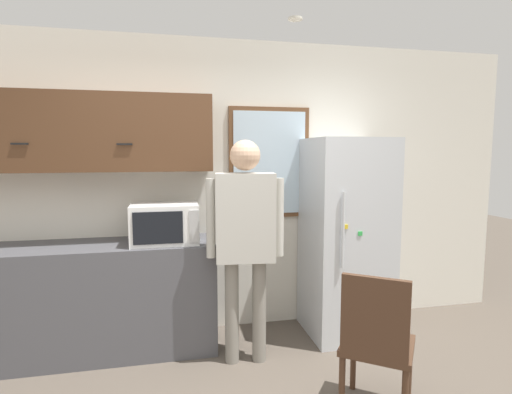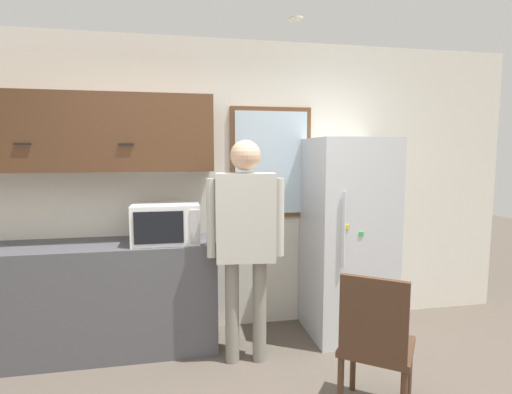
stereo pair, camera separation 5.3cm
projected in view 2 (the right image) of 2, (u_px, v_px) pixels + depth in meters
The scene contains 9 objects.
back_wall at pixel (216, 187), 3.75m from camera, with size 6.00×0.06×2.70m.
counter at pixel (86, 299), 3.32m from camera, with size 2.15×0.58×0.93m.
upper_cabinets at pixel (81, 133), 3.27m from camera, with size 2.15×0.38×0.63m.
microwave at pixel (166, 223), 3.32m from camera, with size 0.55×0.38×0.33m.
person at pixel (246, 228), 3.11m from camera, with size 0.60×0.27×1.77m.
refrigerator at pixel (347, 238), 3.65m from camera, with size 0.70×0.72×1.80m.
chair at pixel (375, 340), 2.46m from camera, with size 0.60×0.60×0.95m.
window at pixel (271, 163), 3.78m from camera, with size 0.77×0.05×1.04m.
ceiling_light at pixel (296, 19), 3.00m from camera, with size 0.11×0.11×0.01m.
Camera 2 is at (-0.35, -1.85, 1.68)m, focal length 28.00 mm.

